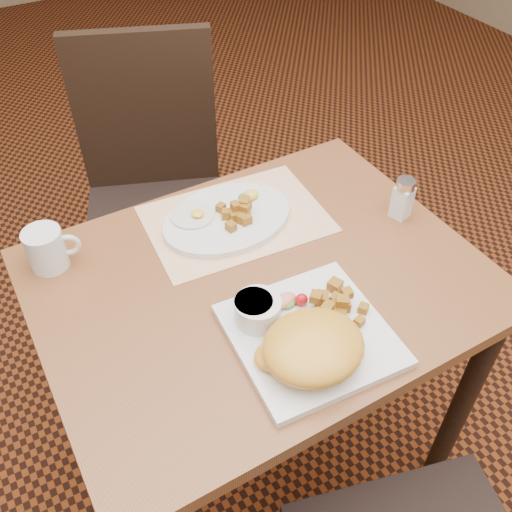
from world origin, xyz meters
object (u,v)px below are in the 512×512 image
object	(u,v)px
plate_square	(310,335)
coffee_mug	(47,249)
salt_shaker	(403,198)
plate_oval	(227,219)
chair_far	(153,183)
table	(261,311)

from	to	relation	value
plate_square	coffee_mug	distance (m)	0.57
salt_shaker	plate_oval	bearing A→B (deg)	153.59
plate_oval	coffee_mug	size ratio (longest dim) A/B	2.77
chair_far	plate_square	xyz separation A→B (m)	(-0.02, -0.87, 0.22)
table	plate_oval	bearing A→B (deg)	83.64
plate_square	table	bearing A→B (deg)	89.75
table	salt_shaker	world-z (taller)	salt_shaker
table	plate_square	xyz separation A→B (m)	(-0.00, -0.18, 0.12)
plate_square	coffee_mug	size ratio (longest dim) A/B	2.55
plate_oval	chair_far	bearing A→B (deg)	90.25
chair_far	plate_oval	xyz separation A→B (m)	(0.00, -0.50, 0.22)
plate_oval	coffee_mug	distance (m)	0.39
salt_shaker	coffee_mug	distance (m)	0.78
salt_shaker	plate_square	bearing A→B (deg)	-152.83
plate_oval	coffee_mug	world-z (taller)	coffee_mug
table	plate_square	world-z (taller)	plate_square
chair_far	plate_square	size ratio (longest dim) A/B	3.46
table	chair_far	distance (m)	0.70
table	coffee_mug	bearing A→B (deg)	145.47
plate_square	coffee_mug	world-z (taller)	coffee_mug
plate_square	plate_oval	bearing A→B (deg)	86.65
table	chair_far	size ratio (longest dim) A/B	0.93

